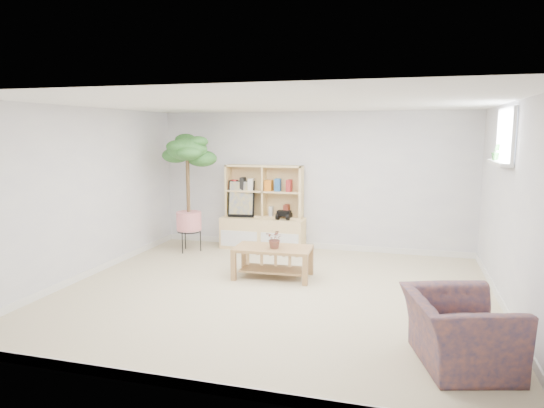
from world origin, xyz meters
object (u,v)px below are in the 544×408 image
(coffee_table, at_px, (273,262))
(storage_unit, at_px, (263,207))
(floor_tree, at_px, (188,193))
(armchair, at_px, (459,326))

(coffee_table, bearing_deg, storage_unit, 109.06)
(coffee_table, xyz_separation_m, floor_tree, (-1.80, 1.08, 0.79))
(coffee_table, height_order, floor_tree, floor_tree)
(storage_unit, relative_size, floor_tree, 0.73)
(storage_unit, bearing_deg, coffee_table, -68.46)
(armchair, bearing_deg, coffee_table, 32.07)
(storage_unit, distance_m, armchair, 4.71)
(coffee_table, relative_size, armchair, 1.11)
(storage_unit, distance_m, coffee_table, 1.81)
(storage_unit, height_order, floor_tree, floor_tree)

